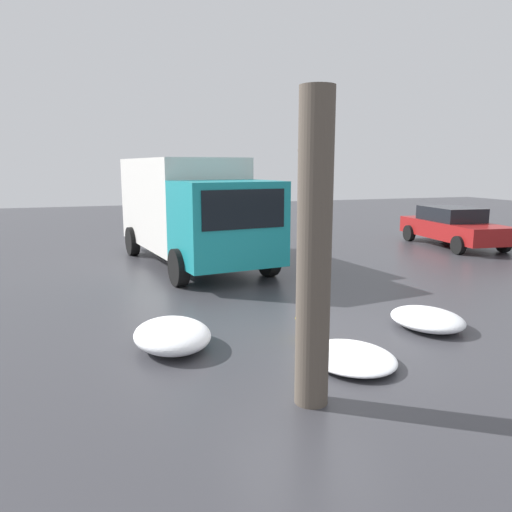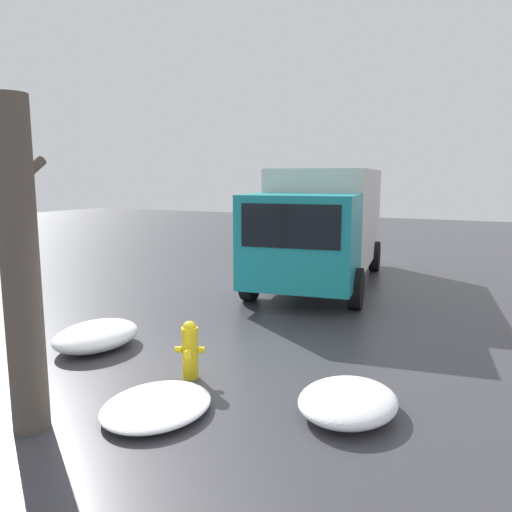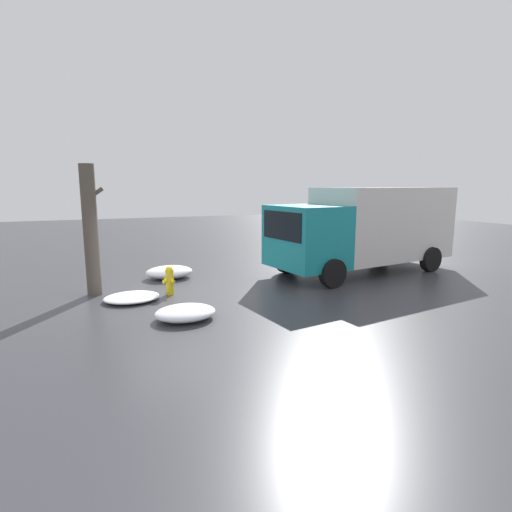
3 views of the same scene
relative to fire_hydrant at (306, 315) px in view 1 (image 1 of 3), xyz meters
name	(u,v)px [view 1 (image 1 of 3)]	position (x,y,z in m)	size (l,w,h in m)	color
ground_plane	(306,340)	(0.00, 0.00, -0.43)	(60.00, 60.00, 0.00)	#38383D
fire_hydrant	(306,315)	(0.00, 0.00, 0.00)	(0.34, 0.43, 0.84)	yellow
tree_trunk	(314,252)	(-1.99, 0.84, 1.43)	(0.62, 0.40, 3.69)	brown
delivery_truck	(190,207)	(7.20, 0.43, 1.22)	(7.32, 3.45, 3.04)	teal
parked_car	(453,226)	(7.26, -9.04, 0.28)	(4.57, 2.24, 1.38)	maroon
snow_pile_by_hydrant	(172,335)	(0.39, 2.13, -0.22)	(1.57, 1.19, 0.42)	white
snow_pile_curbside	(351,357)	(-1.08, -0.22, -0.34)	(1.48, 1.25, 0.19)	white
snow_pile_by_tree	(427,319)	(-0.08, -2.32, -0.27)	(1.42, 1.18, 0.31)	white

